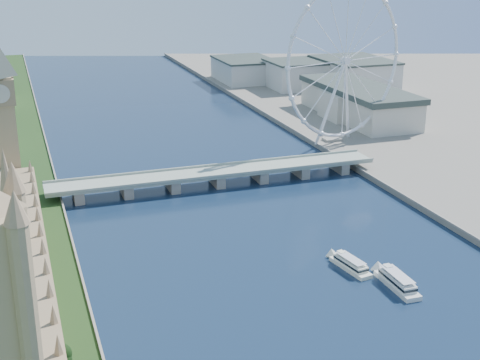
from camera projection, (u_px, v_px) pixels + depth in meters
name	position (u px, v px, depth m)	size (l,w,h in m)	color
parliament_range	(17.00, 272.00, 280.28)	(24.00, 200.00, 70.00)	tan
big_ben	(2.00, 107.00, 361.48)	(20.02, 20.02, 110.00)	tan
westminster_bridge	(217.00, 175.00, 440.03)	(220.00, 22.00, 9.50)	gray
london_eye	(345.00, 61.00, 506.87)	(113.60, 39.12, 124.30)	silver
county_hall	(357.00, 120.00, 612.65)	(54.00, 144.00, 35.00)	beige
city_skyline	(178.00, 86.00, 681.61)	(505.00, 280.00, 32.00)	beige
tour_boat_near	(350.00, 269.00, 323.80)	(7.42, 29.07, 6.42)	white
tour_boat_far	(397.00, 287.00, 306.14)	(8.31, 32.39, 7.18)	silver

